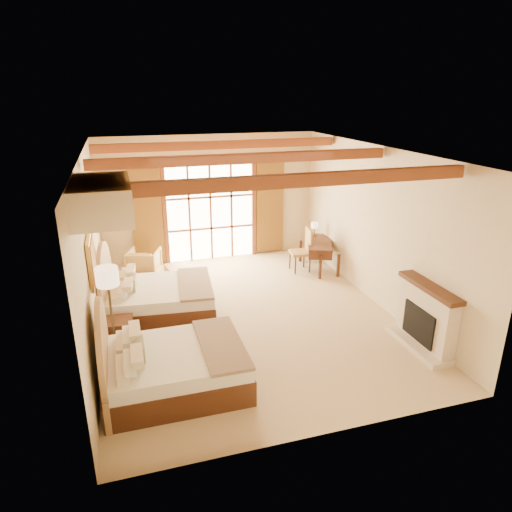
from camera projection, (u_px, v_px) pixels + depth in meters
name	position (u px, v px, depth m)	size (l,w,h in m)	color
floor	(247.00, 315.00, 9.06)	(7.00, 7.00, 0.00)	tan
wall_back	(210.00, 198.00, 11.66)	(5.50, 5.50, 0.00)	beige
wall_left	(91.00, 253.00, 7.76)	(7.00, 7.00, 0.00)	beige
wall_right	(377.00, 227.00, 9.25)	(7.00, 7.00, 0.00)	beige
ceiling	(246.00, 151.00, 7.96)	(7.00, 7.00, 0.00)	#A86930
ceiling_beams	(246.00, 158.00, 8.00)	(5.39, 4.60, 0.18)	brown
french_doors	(211.00, 212.00, 11.72)	(3.95, 0.08, 2.60)	white
fireplace	(425.00, 320.00, 7.79)	(0.46, 1.40, 1.16)	beige
painting	(92.00, 259.00, 7.05)	(0.06, 0.95, 0.75)	gold
canopy_valance	(102.00, 199.00, 5.60)	(0.70, 1.40, 0.45)	beige
bed_near	(165.00, 365.00, 6.68)	(2.06, 1.61, 1.36)	#422415
bed_far	(151.00, 297.00, 8.88)	(2.23, 1.77, 1.37)	#422415
nightstand	(120.00, 334.00, 7.81)	(0.45, 0.45, 0.55)	#422415
floor_lamp	(108.00, 283.00, 7.05)	(0.35, 0.35, 1.66)	#3B311C
armchair	(144.00, 263.00, 10.89)	(0.70, 0.72, 0.66)	tan
ottoman	(180.00, 275.00, 10.47)	(0.59, 0.59, 0.43)	tan
desk	(319.00, 254.00, 11.29)	(1.01, 1.44, 0.71)	#422415
desk_chair	(301.00, 258.00, 11.20)	(0.52, 0.52, 1.07)	olive
desk_lamp	(315.00, 226.00, 11.52)	(0.18, 0.18, 0.35)	#3B311C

